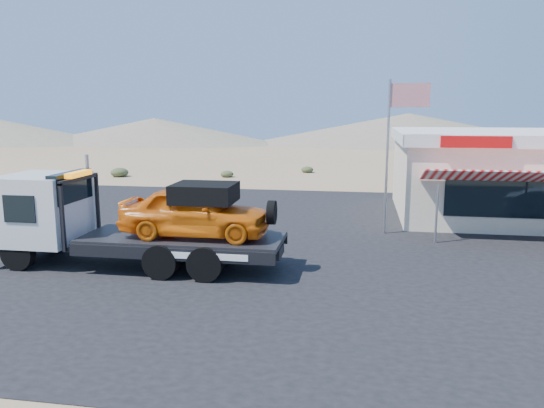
# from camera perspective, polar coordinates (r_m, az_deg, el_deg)

# --- Properties ---
(ground) EXTENTS (120.00, 120.00, 0.00)m
(ground) POSITION_cam_1_polar(r_m,az_deg,el_deg) (17.64, -2.93, -6.02)
(ground) COLOR #927353
(ground) RESTS_ON ground
(asphalt_lot) EXTENTS (32.00, 24.00, 0.02)m
(asphalt_lot) POSITION_cam_1_polar(r_m,az_deg,el_deg) (20.21, 4.46, -3.88)
(asphalt_lot) COLOR black
(asphalt_lot) RESTS_ON ground
(tow_truck) EXTENTS (8.89, 2.64, 2.97)m
(tow_truck) POSITION_cam_1_polar(r_m,az_deg,el_deg) (17.14, -14.83, -1.33)
(tow_truck) COLOR black
(tow_truck) RESTS_ON asphalt_lot
(jerky_store) EXTENTS (10.40, 9.97, 3.90)m
(jerky_store) POSITION_cam_1_polar(r_m,az_deg,el_deg) (26.57, 24.34, 3.00)
(jerky_store) COLOR beige
(jerky_store) RESTS_ON asphalt_lot
(flagpole) EXTENTS (1.55, 0.10, 6.00)m
(flagpole) POSITION_cam_1_polar(r_m,az_deg,el_deg) (21.10, 12.99, 6.82)
(flagpole) COLOR #99999E
(flagpole) RESTS_ON asphalt_lot
(desert_scrub) EXTENTS (20.81, 31.12, 0.69)m
(desert_scrub) POSITION_cam_1_polar(r_m,az_deg,el_deg) (31.74, -24.01, 0.98)
(desert_scrub) COLOR #2F3D21
(desert_scrub) RESTS_ON ground
(distant_hills) EXTENTS (126.00, 48.00, 4.20)m
(distant_hills) POSITION_cam_1_polar(r_m,az_deg,el_deg) (72.98, -1.17, 7.93)
(distant_hills) COLOR #726B59
(distant_hills) RESTS_ON ground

